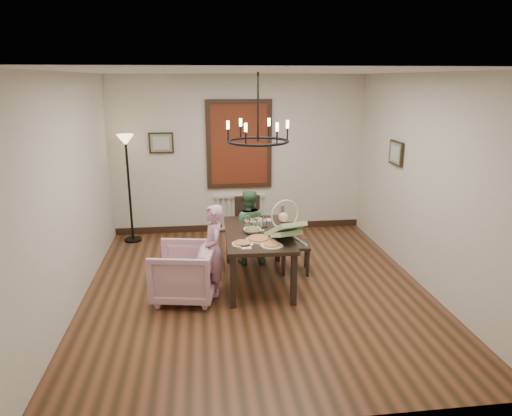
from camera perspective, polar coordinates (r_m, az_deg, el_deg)
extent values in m
cube|color=brown|center=(6.22, 0.06, -10.04)|extent=(4.50, 5.00, 0.01)
cube|color=white|center=(5.60, 0.06, 16.70)|extent=(4.50, 5.00, 0.01)
cube|color=beige|center=(8.19, -2.13, 6.59)|extent=(4.50, 0.01, 2.80)
cube|color=beige|center=(5.91, -22.13, 1.80)|extent=(0.01, 5.00, 2.80)
cube|color=beige|center=(6.42, 20.43, 3.01)|extent=(0.01, 5.00, 2.80)
cube|color=black|center=(6.16, 0.23, -3.26)|extent=(0.91, 1.57, 0.05)
cube|color=black|center=(5.62, -2.91, -9.24)|extent=(0.07, 0.07, 0.67)
cube|color=black|center=(6.93, -3.45, -4.25)|extent=(0.07, 0.07, 0.67)
cube|color=black|center=(5.69, 4.74, -8.92)|extent=(0.07, 0.07, 0.67)
cube|color=black|center=(6.99, 2.72, -4.06)|extent=(0.07, 0.07, 0.67)
imported|color=#E2ADC2|center=(5.90, -9.00, -7.97)|extent=(0.90, 0.88, 0.71)
imported|color=#CE91AF|center=(5.92, -5.31, -6.25)|extent=(0.28, 0.39, 1.00)
imported|color=#44734D|center=(6.89, -1.04, -3.16)|extent=(0.51, 0.42, 0.95)
imported|color=white|center=(6.12, -0.46, -2.81)|extent=(0.28, 0.28, 0.07)
cylinder|color=tan|center=(5.84, 0.31, -3.89)|extent=(0.31, 0.31, 0.04)
cylinder|color=silver|center=(6.25, -0.12, -2.05)|extent=(0.07, 0.07, 0.14)
cube|color=maroon|center=(8.12, -2.12, 7.94)|extent=(1.00, 0.03, 1.40)
cube|color=black|center=(8.12, -11.76, 7.98)|extent=(0.42, 0.03, 0.36)
cube|color=black|center=(7.16, 17.07, 6.59)|extent=(0.03, 0.42, 0.36)
torus|color=black|center=(5.87, 0.24, 8.35)|extent=(0.80, 0.80, 0.04)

